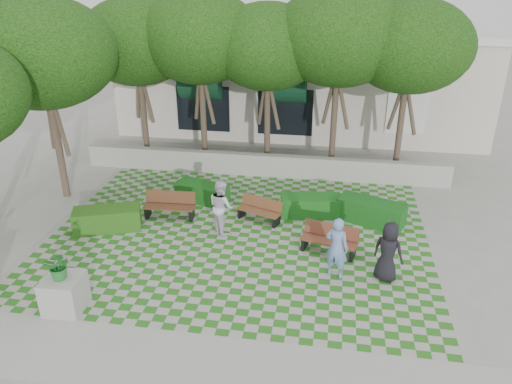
% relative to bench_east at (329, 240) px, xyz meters
% --- Properties ---
extents(ground, '(90.00, 90.00, 0.00)m').
position_rel_bench_east_xyz_m(ground, '(-2.91, -0.52, -0.43)').
color(ground, gray).
rests_on(ground, ground).
extents(lawn, '(12.00, 12.00, 0.00)m').
position_rel_bench_east_xyz_m(lawn, '(-2.91, 0.48, -0.42)').
color(lawn, '#2B721E').
rests_on(lawn, ground).
extents(sidewalk_south, '(16.00, 2.00, 0.01)m').
position_rel_bench_east_xyz_m(sidewalk_south, '(-2.91, -5.22, -0.42)').
color(sidewalk_south, '#9E9B93').
rests_on(sidewalk_south, ground).
extents(sidewalk_west, '(2.00, 12.00, 0.01)m').
position_rel_bench_east_xyz_m(sidewalk_west, '(-10.11, 0.48, -0.42)').
color(sidewalk_west, '#9E9B93').
rests_on(sidewalk_west, ground).
extents(retaining_wall, '(15.00, 0.36, 0.90)m').
position_rel_bench_east_xyz_m(retaining_wall, '(-2.91, 5.68, 0.02)').
color(retaining_wall, '#9E9B93').
rests_on(retaining_wall, ground).
extents(bench_east, '(1.78, 0.98, 0.89)m').
position_rel_bench_east_xyz_m(bench_east, '(0.00, 0.00, 0.00)').
color(bench_east, brown).
rests_on(bench_east, ground).
extents(bench_mid, '(1.61, 1.02, 0.80)m').
position_rel_bench_east_xyz_m(bench_mid, '(-2.40, 1.70, -0.04)').
color(bench_mid, brown).
rests_on(bench_mid, ground).
extents(bench_west, '(1.77, 0.65, 0.92)m').
position_rel_bench_east_xyz_m(bench_west, '(-5.49, 1.45, 0.01)').
color(bench_west, '#512E1C').
rests_on(bench_west, ground).
extents(hedge_east, '(2.40, 1.65, 0.78)m').
position_rel_bench_east_xyz_m(hedge_east, '(1.33, 2.18, -0.04)').
color(hedge_east, '#134A17').
rests_on(hedge_east, ground).
extents(hedge_midright, '(2.15, 1.09, 0.72)m').
position_rel_bench_east_xyz_m(hedge_midright, '(-0.71, 2.38, -0.07)').
color(hedge_midright, '#155118').
rests_on(hedge_midright, ground).
extents(hedge_midleft, '(2.10, 1.34, 0.68)m').
position_rel_bench_east_xyz_m(hedge_midleft, '(-4.73, 2.89, -0.09)').
color(hedge_midleft, '#144B16').
rests_on(hedge_midleft, ground).
extents(hedge_west, '(2.30, 1.54, 0.75)m').
position_rel_bench_east_xyz_m(hedge_west, '(-7.26, 0.30, -0.05)').
color(hedge_west, '#225115').
rests_on(hedge_west, ground).
extents(planter_front, '(0.97, 0.97, 1.66)m').
position_rel_bench_east_xyz_m(planter_front, '(-6.53, -3.83, 0.24)').
color(planter_front, '#9E9B93').
rests_on(planter_front, ground).
extents(person_blue, '(0.78, 0.64, 1.83)m').
position_rel_bench_east_xyz_m(person_blue, '(0.20, -1.23, 0.49)').
color(person_blue, '#6D8FC7').
rests_on(person_blue, ground).
extents(person_dark, '(1.02, 0.89, 1.75)m').
position_rel_bench_east_xyz_m(person_dark, '(1.59, -1.15, 0.45)').
color(person_dark, black).
rests_on(person_dark, ground).
extents(person_white, '(1.10, 1.11, 1.81)m').
position_rel_bench_east_xyz_m(person_white, '(-3.51, 0.77, 0.48)').
color(person_white, silver).
rests_on(person_white, ground).
extents(tree_row, '(17.70, 13.40, 7.41)m').
position_rel_bench_east_xyz_m(tree_row, '(-4.77, 5.44, 4.75)').
color(tree_row, '#47382B').
rests_on(tree_row, ground).
extents(building, '(18.00, 8.92, 5.15)m').
position_rel_bench_east_xyz_m(building, '(-1.98, 13.56, 2.09)').
color(building, beige).
rests_on(building, ground).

